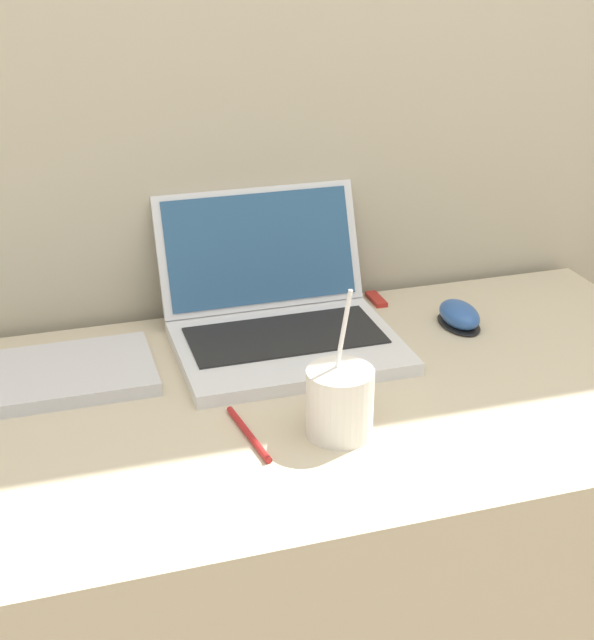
{
  "coord_description": "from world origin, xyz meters",
  "views": [
    {
      "loc": [
        -0.42,
        -0.74,
        1.34
      ],
      "look_at": [
        -0.07,
        0.4,
        0.79
      ],
      "focal_mm": 50.0,
      "sensor_mm": 36.0,
      "label": 1
    }
  ],
  "objects_px": {
    "drink_cup": "(340,401)",
    "computer_mouse": "(459,316)",
    "usb_stick": "(376,299)",
    "laptop": "(279,314)",
    "pen": "(248,434)"
  },
  "relations": [
    {
      "from": "drink_cup",
      "to": "computer_mouse",
      "type": "distance_m",
      "value": 0.4
    },
    {
      "from": "laptop",
      "to": "pen",
      "type": "xyz_separation_m",
      "value": [
        -0.12,
        -0.27,
        -0.04
      ]
    },
    {
      "from": "laptop",
      "to": "usb_stick",
      "type": "height_order",
      "value": "laptop"
    },
    {
      "from": "usb_stick",
      "to": "pen",
      "type": "distance_m",
      "value": 0.49
    },
    {
      "from": "laptop",
      "to": "usb_stick",
      "type": "bearing_deg",
      "value": 24.84
    },
    {
      "from": "usb_stick",
      "to": "drink_cup",
      "type": "bearing_deg",
      "value": -118.06
    },
    {
      "from": "laptop",
      "to": "computer_mouse",
      "type": "bearing_deg",
      "value": -7.18
    },
    {
      "from": "drink_cup",
      "to": "computer_mouse",
      "type": "bearing_deg",
      "value": 40.43
    },
    {
      "from": "usb_stick",
      "to": "computer_mouse",
      "type": "bearing_deg",
      "value": -54.65
    },
    {
      "from": "usb_stick",
      "to": "laptop",
      "type": "bearing_deg",
      "value": -155.16
    },
    {
      "from": "drink_cup",
      "to": "computer_mouse",
      "type": "height_order",
      "value": "drink_cup"
    },
    {
      "from": "computer_mouse",
      "to": "usb_stick",
      "type": "height_order",
      "value": "computer_mouse"
    },
    {
      "from": "computer_mouse",
      "to": "laptop",
      "type": "bearing_deg",
      "value": 172.82
    },
    {
      "from": "drink_cup",
      "to": "usb_stick",
      "type": "distance_m",
      "value": 0.44
    },
    {
      "from": "laptop",
      "to": "usb_stick",
      "type": "xyz_separation_m",
      "value": [
        0.2,
        0.09,
        -0.04
      ]
    }
  ]
}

